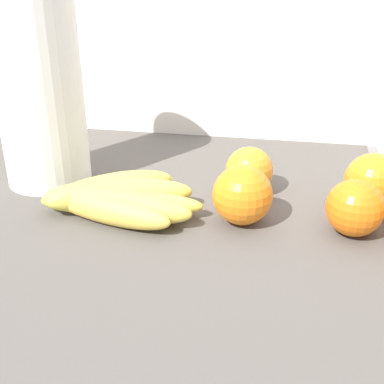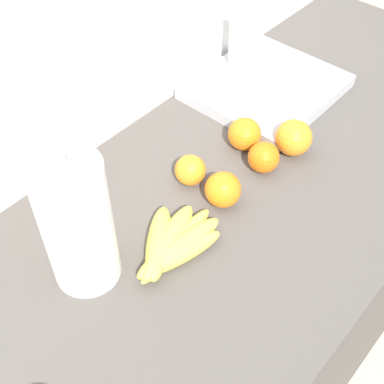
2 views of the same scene
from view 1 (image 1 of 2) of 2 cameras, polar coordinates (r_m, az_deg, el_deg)
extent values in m
cube|color=silver|center=(1.01, 6.62, -5.86)|extent=(2.25, 0.06, 1.30)
ellipsoid|color=#E6C24C|center=(0.60, -9.87, -1.92)|extent=(0.18, 0.08, 0.04)
ellipsoid|color=#E5CD4C|center=(0.60, -8.85, -1.43)|extent=(0.20, 0.06, 0.04)
ellipsoid|color=#E8CA4C|center=(0.61, -8.23, -1.29)|extent=(0.21, 0.06, 0.03)
ellipsoid|color=#E5CD4C|center=(0.62, -8.59, -0.36)|extent=(0.19, 0.09, 0.04)
ellipsoid|color=#D8CE4C|center=(0.64, -9.31, 0.22)|extent=(0.16, 0.14, 0.04)
sphere|color=orange|center=(0.66, 20.37, 1.13)|extent=(0.07, 0.07, 0.07)
sphere|color=orange|center=(0.58, 5.90, -0.35)|extent=(0.07, 0.07, 0.07)
sphere|color=orange|center=(0.59, 18.48, -1.76)|extent=(0.07, 0.07, 0.07)
sphere|color=orange|center=(0.66, 6.69, 2.51)|extent=(0.06, 0.06, 0.06)
cylinder|color=white|center=(0.70, -17.38, 11.11)|extent=(0.12, 0.12, 0.26)
cylinder|color=gray|center=(0.70, -17.55, 12.30)|extent=(0.02, 0.02, 0.29)
camera|label=2|loc=(0.79, -91.55, 43.48)|focal=49.26mm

